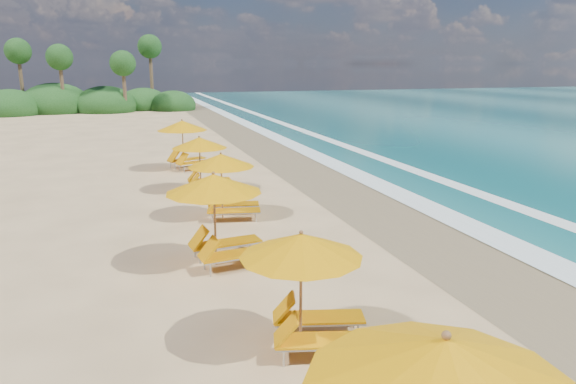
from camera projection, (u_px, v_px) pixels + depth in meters
The scene contains 9 objects.
ground at pixel (288, 230), 16.12m from camera, with size 160.00×160.00×0.00m, color tan.
wet_sand at pixel (404, 219), 17.29m from camera, with size 4.00×160.00×0.01m, color olive.
surf_foam at pixel (474, 211), 18.08m from camera, with size 4.00×160.00×0.01m.
station_1 at pixel (310, 283), 9.21m from camera, with size 2.72×2.63×2.19m.
station_2 at pixel (222, 212), 13.12m from camera, with size 2.80×2.64×2.41m.
station_3 at pixel (227, 181), 17.18m from camera, with size 2.65×2.53×2.19m.
station_4 at pixel (204, 160), 20.85m from camera, with size 2.48×2.31×2.22m.
station_5 at pixel (186, 141), 25.19m from camera, with size 3.10×3.05×2.41m.
treeline at pixel (66, 103), 55.12m from camera, with size 25.80×8.80×9.74m.
Camera 1 is at (-4.65, -14.67, 4.95)m, focal length 32.91 mm.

